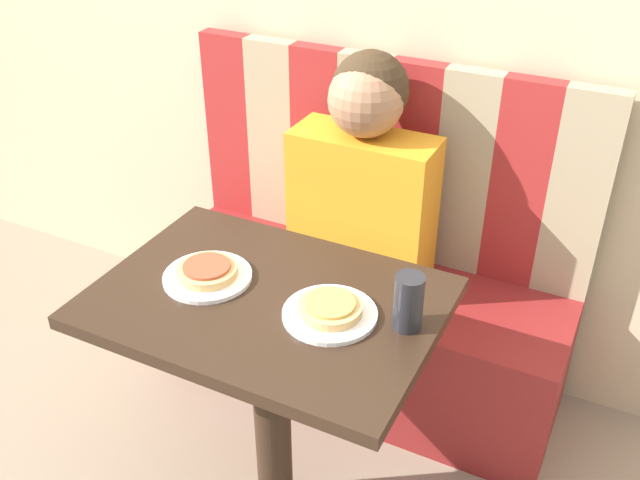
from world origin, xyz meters
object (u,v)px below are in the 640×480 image
object	(u,v)px
plate_right	(329,315)
pizza_left	(206,271)
person	(364,171)
plate_left	(207,277)
pizza_right	(329,308)
drinking_cup	(408,302)

from	to	relation	value
plate_right	pizza_left	xyz separation A→B (m)	(-0.34, -0.00, 0.02)
person	pizza_left	size ratio (longest dim) A/B	4.77
pizza_left	person	bearing A→B (deg)	73.83
plate_left	person	bearing A→B (deg)	73.83
pizza_right	drinking_cup	distance (m)	0.18
person	pizza_left	xyz separation A→B (m)	(-0.17, -0.58, -0.05)
plate_left	pizza_left	bearing A→B (deg)	-90.00
plate_left	drinking_cup	distance (m)	0.52
pizza_right	drinking_cup	size ratio (longest dim) A/B	1.12
drinking_cup	plate_left	bearing A→B (deg)	-174.71
person	plate_left	world-z (taller)	person
plate_left	plate_right	distance (m)	0.34
pizza_right	drinking_cup	xyz separation A→B (m)	(0.17, 0.05, 0.04)
plate_left	plate_right	size ratio (longest dim) A/B	1.00
plate_left	pizza_left	xyz separation A→B (m)	(0.00, -0.00, 0.02)
plate_right	drinking_cup	distance (m)	0.19
plate_left	plate_right	xyz separation A→B (m)	(0.34, 0.00, 0.00)
person	pizza_right	bearing A→B (deg)	-73.83
plate_right	pizza_right	size ratio (longest dim) A/B	1.46
plate_left	drinking_cup	bearing A→B (deg)	5.29
person	plate_right	distance (m)	0.61
person	drinking_cup	xyz separation A→B (m)	(0.34, -0.54, -0.01)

